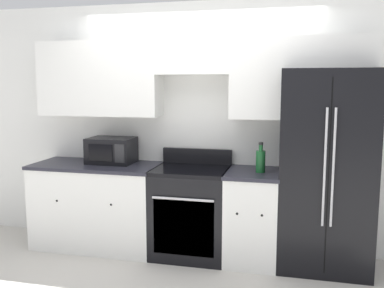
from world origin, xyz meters
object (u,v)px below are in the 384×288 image
(microwave, at_px, (112,150))
(bottle, at_px, (261,160))
(refrigerator, at_px, (325,170))
(oven_range, at_px, (191,211))

(microwave, bearing_deg, bottle, -4.23)
(refrigerator, xyz_separation_m, bottle, (-0.61, -0.09, 0.08))
(refrigerator, bearing_deg, bottle, -171.43)
(oven_range, relative_size, bottle, 3.65)
(refrigerator, height_order, microwave, refrigerator)
(refrigerator, bearing_deg, oven_range, -176.89)
(oven_range, relative_size, microwave, 2.21)
(microwave, bearing_deg, refrigerator, -0.70)
(oven_range, distance_m, bottle, 0.90)
(refrigerator, relative_size, bottle, 6.46)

